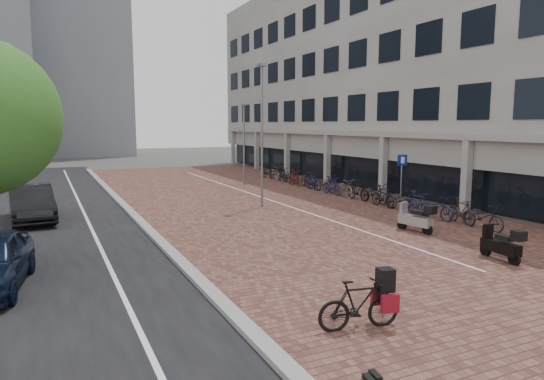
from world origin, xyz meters
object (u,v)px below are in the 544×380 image
(car_dark, at_px, (31,203))
(hero_bike, at_px, (359,304))
(scooter_front, at_px, (415,218))
(parking_sign, at_px, (402,172))
(scooter_mid, at_px, (501,244))

(car_dark, bearing_deg, hero_bike, -72.32)
(hero_bike, distance_m, scooter_front, 9.40)
(car_dark, height_order, scooter_front, car_dark)
(parking_sign, bearing_deg, hero_bike, -126.94)
(car_dark, relative_size, hero_bike, 2.60)
(scooter_front, height_order, scooter_mid, scooter_front)
(hero_bike, height_order, parking_sign, parking_sign)
(hero_bike, relative_size, parking_sign, 0.70)
(scooter_front, distance_m, scooter_mid, 4.07)
(car_dark, xyz_separation_m, scooter_mid, (12.62, -12.52, -0.23))
(scooter_mid, height_order, parking_sign, parking_sign)
(car_dark, relative_size, parking_sign, 1.81)
(scooter_mid, distance_m, parking_sign, 9.80)
(scooter_mid, bearing_deg, hero_bike, -155.97)
(hero_bike, relative_size, scooter_front, 1.10)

